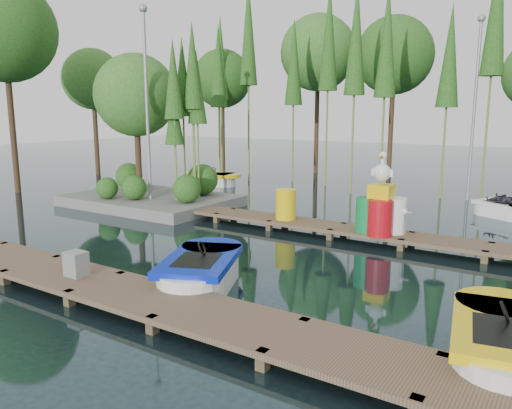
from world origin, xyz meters
The scene contains 15 objects.
ground_plane centered at (0.00, 0.00, 0.00)m, with size 90.00×90.00×0.00m, color #1F343A.
near_dock centered at (0.00, -4.50, 0.23)m, with size 18.00×1.50×0.50m.
far_dock centered at (1.00, 2.50, 0.23)m, with size 15.00×1.20×0.50m.
island centered at (-6.30, 3.29, 3.18)m, with size 6.20×4.20×6.75m.
tree_screen centered at (-2.04, 10.60, 6.12)m, with size 34.42×18.53×10.31m.
lamp_island centered at (-5.50, 2.50, 4.26)m, with size 0.30×0.30×7.25m.
lamp_rear centered at (4.00, 11.00, 4.26)m, with size 0.30×0.30×7.25m.
boat_blue centered at (1.35, -2.89, 0.29)m, with size 2.42×3.28×1.01m.
boat_yellow_near centered at (7.09, -3.13, 0.29)m, with size 1.86×3.19×1.01m.
boat_yellow_far centered at (-7.34, 8.47, 0.31)m, with size 3.05×1.67×1.45m.
boat_white_far centered at (5.76, 8.08, 0.25)m, with size 2.63×2.10×1.14m.
utility_cabinet centered at (-0.58, -4.50, 0.55)m, with size 0.41×0.35×0.50m, color gray.
yellow_barrel centered at (0.29, 2.50, 0.77)m, with size 0.62×0.62×0.94m, color yellow.
drum_cluster centered at (3.35, 2.34, 0.95)m, with size 1.29×1.18×2.23m.
seagull_post centered at (3.93, 2.50, 0.79)m, with size 0.46×0.25×0.73m.
Camera 1 is at (7.78, -10.61, 3.60)m, focal length 35.00 mm.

